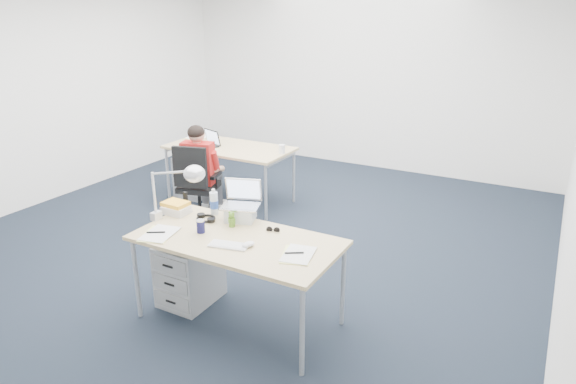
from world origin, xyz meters
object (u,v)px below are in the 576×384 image
at_px(office_chair, 198,200).
at_px(far_cup, 282,149).
at_px(headphones, 206,218).
at_px(wireless_keyboard, 229,245).
at_px(water_bottle, 214,202).
at_px(desk_near, 237,244).
at_px(seated_person, 203,171).
at_px(cordless_phone, 186,200).
at_px(silver_laptop, 240,202).
at_px(drawer_pedestal_far, 196,175).
at_px(sunglasses, 273,230).
at_px(dark_laptop, 206,138).
at_px(can_koozie, 201,226).
at_px(desk_far, 229,150).
at_px(desk_lamp, 169,191).
at_px(drawer_pedestal_near, 190,272).
at_px(computer_mouse, 248,244).

relative_size(office_chair, far_cup, 8.81).
bearing_deg(headphones, wireless_keyboard, -18.21).
height_order(wireless_keyboard, water_bottle, water_bottle).
distance_m(desk_near, seated_person, 2.28).
distance_m(desk_near, cordless_phone, 0.82).
bearing_deg(cordless_phone, silver_laptop, 18.56).
bearing_deg(drawer_pedestal_far, headphones, -49.34).
xyz_separation_m(desk_near, water_bottle, (-0.45, 0.32, 0.16)).
height_order(office_chair, sunglasses, office_chair).
distance_m(seated_person, dark_laptop, 0.63).
height_order(seated_person, cordless_phone, seated_person).
bearing_deg(office_chair, wireless_keyboard, -60.98).
bearing_deg(drawer_pedestal_far, far_cup, 3.47).
bearing_deg(cordless_phone, can_koozie, -21.27).
bearing_deg(desk_near, seated_person, 134.32).
bearing_deg(cordless_phone, desk_far, 132.17).
relative_size(silver_laptop, desk_lamp, 0.58).
xyz_separation_m(drawer_pedestal_near, far_cup, (-0.35, 2.23, 0.51)).
height_order(computer_mouse, cordless_phone, cordless_phone).
distance_m(office_chair, silver_laptop, 1.89).
distance_m(seated_person, can_koozie, 2.11).
xyz_separation_m(drawer_pedestal_near, can_koozie, (0.23, -0.10, 0.51)).
distance_m(office_chair, cordless_phone, 1.50).
distance_m(desk_far, drawer_pedestal_far, 0.68).
relative_size(desk_lamp, dark_laptop, 1.89).
relative_size(desk_near, sunglasses, 14.24).
relative_size(silver_laptop, cordless_phone, 2.15).
height_order(desk_far, headphones, headphones).
bearing_deg(wireless_keyboard, can_koozie, 151.23).
height_order(office_chair, silver_laptop, silver_laptop).
bearing_deg(can_koozie, far_cup, 103.91).
height_order(desk_far, can_koozie, can_koozie).
relative_size(desk_far, sunglasses, 14.24).
xyz_separation_m(cordless_phone, desk_lamp, (0.11, -0.32, 0.20)).
bearing_deg(computer_mouse, desk_near, 169.35).
height_order(office_chair, water_bottle, office_chair).
bearing_deg(silver_laptop, dark_laptop, 114.26).
relative_size(silver_laptop, dark_laptop, 1.10).
bearing_deg(dark_laptop, water_bottle, -31.47).
distance_m(seated_person, wireless_keyboard, 2.40).
height_order(desk_far, drawer_pedestal_far, desk_far).
distance_m(drawer_pedestal_near, computer_mouse, 0.85).
relative_size(drawer_pedestal_near, can_koozie, 5.14).
height_order(wireless_keyboard, dark_laptop, dark_laptop).
height_order(cordless_phone, far_cup, cordless_phone).
bearing_deg(cordless_phone, office_chair, 142.33).
distance_m(silver_laptop, sunglasses, 0.39).
xyz_separation_m(desk_far, far_cup, (0.75, 0.04, 0.10)).
xyz_separation_m(drawer_pedestal_far, silver_laptop, (1.99, -1.88, 0.62)).
xyz_separation_m(silver_laptop, can_koozie, (-0.13, -0.36, -0.11)).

